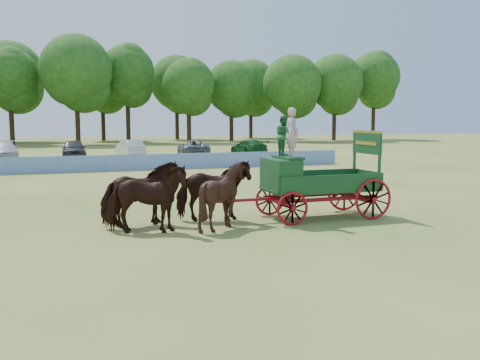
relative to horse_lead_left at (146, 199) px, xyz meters
name	(u,v)px	position (x,y,z in m)	size (l,w,h in m)	color
ground	(289,214)	(5.35, 1.54, -1.03)	(160.00, 160.00, 0.00)	#AB904D
horse_lead_left	(146,199)	(0.00, 0.00, 0.00)	(1.11, 2.45, 2.07)	black
horse_lead_right	(141,194)	(0.00, 1.10, 0.00)	(1.11, 2.45, 2.07)	black
horse_wheel_left	(223,195)	(2.40, 0.00, 0.00)	(1.67, 1.88, 2.07)	black
horse_wheel_right	(213,191)	(2.40, 1.10, 0.00)	(1.11, 2.45, 2.07)	black
farm_dray	(302,173)	(5.38, 0.56, 0.54)	(6.00, 2.00, 3.76)	#A31010
sponsor_banner	(163,162)	(4.35, 19.54, -0.51)	(26.00, 0.08, 1.05)	#2242B8
parked_cars	(40,150)	(-3.61, 31.63, -0.27)	(37.97, 6.99, 1.63)	silver
treeline	(79,77)	(1.24, 61.75, 7.96)	(92.64, 23.47, 14.52)	#382314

